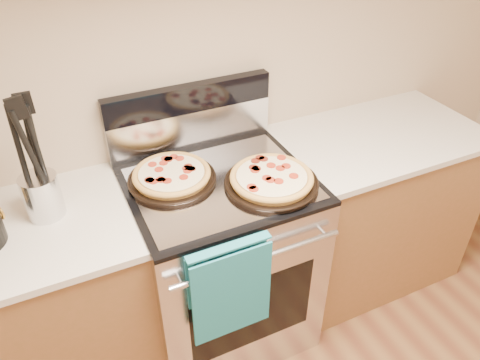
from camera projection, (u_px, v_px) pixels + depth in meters
name	position (u px, v px, depth m)	size (l,w,h in m)	color
wall_back	(183.00, 53.00, 1.95)	(4.00, 4.00, 0.00)	#C6AB8F
range_body	(221.00, 261.00, 2.22)	(0.76, 0.68, 0.90)	#B7B7BC
oven_window	(253.00, 312.00, 1.97)	(0.56, 0.01, 0.40)	black
cooktop	(218.00, 182.00, 1.95)	(0.76, 0.68, 0.02)	black
backsplash_lower	(191.00, 128.00, 2.12)	(0.76, 0.06, 0.18)	silver
backsplash_upper	(189.00, 98.00, 2.04)	(0.76, 0.06, 0.12)	black
oven_handle	(259.00, 259.00, 1.74)	(0.03, 0.03, 0.70)	silver
dish_towel	(230.00, 288.00, 1.76)	(0.32, 0.05, 0.42)	teal
foil_sheet	(221.00, 183.00, 1.92)	(0.70, 0.55, 0.01)	gray
cabinet_left	(24.00, 323.00, 1.94)	(1.00, 0.62, 0.88)	brown
cabinet_right	(367.00, 209.00, 2.55)	(1.00, 0.62, 0.88)	brown
countertop_right	(381.00, 137.00, 2.29)	(1.02, 0.64, 0.03)	beige
pepperoni_pizza_back	(172.00, 176.00, 1.92)	(0.36, 0.36, 0.05)	#B68237
pepperoni_pizza_front	(272.00, 180.00, 1.90)	(0.38, 0.38, 0.05)	#B68237
utensil_crock	(42.00, 196.00, 1.73)	(0.14, 0.14, 0.17)	silver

